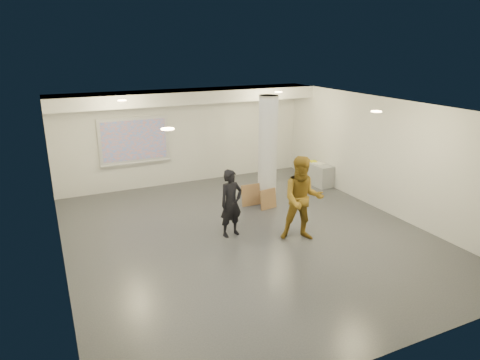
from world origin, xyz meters
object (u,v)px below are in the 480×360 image
credenza (317,173)px  woman (231,203)px  man (302,199)px  column (268,150)px  projection_screen (134,141)px

credenza → woman: size_ratio=0.73×
credenza → man: size_ratio=0.59×
man → column: bearing=104.5°
projection_screen → woman: bearing=-73.5°
woman → column: bearing=31.3°
column → man: (-0.46, -2.49, -0.52)m
man → credenza: bearing=75.2°
credenza → column: bearing=-164.6°
man → projection_screen: bearing=142.1°
credenza → man: 4.24m
column → woman: size_ratio=1.88×
projection_screen → man: size_ratio=1.07×
projection_screen → woman: 4.52m
column → projection_screen: size_ratio=1.43×
projection_screen → column: bearing=-40.6°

